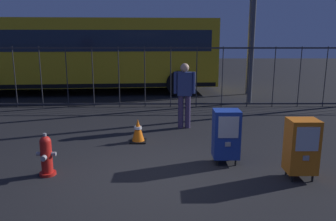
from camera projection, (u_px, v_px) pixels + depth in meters
name	position (u px, v px, depth m)	size (l,w,h in m)	color
ground_plane	(151.00, 178.00, 5.68)	(60.00, 60.00, 0.00)	black
fire_hydrant	(46.00, 156.00, 5.74)	(0.33, 0.32, 0.75)	red
newspaper_box_primary	(302.00, 146.00, 5.56)	(0.48, 0.42, 1.02)	black
newspaper_box_secondary	(226.00, 134.00, 6.24)	(0.48, 0.42, 1.02)	black
pedestrian	(184.00, 92.00, 8.57)	(0.55, 0.22, 1.67)	#382D51
traffic_cone	(138.00, 131.00, 7.56)	(0.36, 0.36, 0.53)	black
fence_barrier	(158.00, 77.00, 11.13)	(18.03, 0.04, 2.00)	#2D2D33
bus_near	(87.00, 51.00, 13.89)	(10.66, 3.41, 3.00)	gold
bus_far	(76.00, 48.00, 17.51)	(10.74, 3.91, 3.00)	beige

